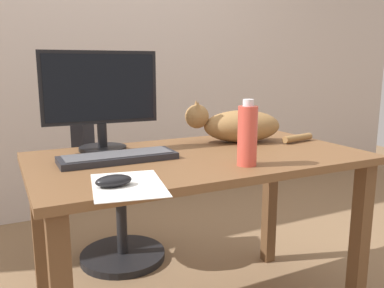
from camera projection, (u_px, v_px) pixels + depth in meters
back_wall at (101, 37)px, 2.89m from camera, size 6.00×0.04×2.60m
desk at (199, 181)px, 1.64m from camera, size 1.33×0.74×0.75m
office_chair at (111, 192)px, 2.23m from camera, size 0.51×0.49×0.94m
monitor at (101, 97)px, 1.66m from camera, size 0.48×0.20×0.41m
keyboard at (118, 157)px, 1.51m from camera, size 0.44×0.15×0.03m
cat at (237, 125)px, 1.86m from camera, size 0.58×0.29×0.20m
computer_mouse at (114, 181)px, 1.19m from camera, size 0.11×0.06×0.04m
paper_sheet at (128, 185)px, 1.20m from camera, size 0.26×0.33×0.00m
water_bottle at (247, 135)px, 1.42m from camera, size 0.07×0.07×0.24m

